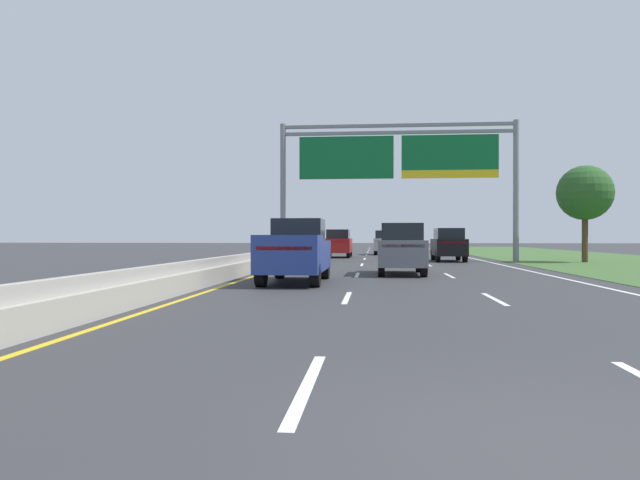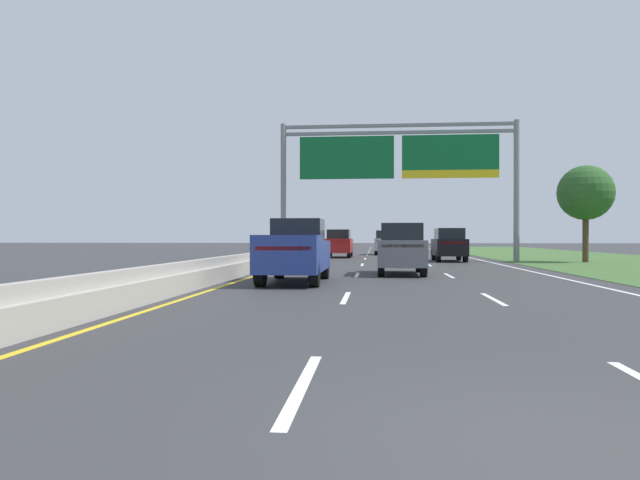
# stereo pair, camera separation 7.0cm
# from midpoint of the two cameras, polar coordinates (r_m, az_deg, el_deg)

# --- Properties ---
(ground_plane) EXTENTS (220.00, 220.00, 0.00)m
(ground_plane) POSITION_cam_midpoint_polar(r_m,az_deg,el_deg) (39.69, 7.03, -1.95)
(ground_plane) COLOR #333335
(lane_striping) EXTENTS (11.96, 106.00, 0.01)m
(lane_striping) POSITION_cam_midpoint_polar(r_m,az_deg,el_deg) (39.23, 7.05, -1.97)
(lane_striping) COLOR white
(lane_striping) RESTS_ON ground
(grass_verge_right) EXTENTS (14.00, 110.00, 0.02)m
(grass_verge_right) POSITION_cam_midpoint_polar(r_m,az_deg,el_deg) (42.44, 26.22, -1.82)
(grass_verge_right) COLOR #3D602D
(grass_verge_right) RESTS_ON ground
(median_barrier_concrete) EXTENTS (0.60, 110.00, 0.85)m
(median_barrier_concrete) POSITION_cam_midpoint_polar(r_m,az_deg,el_deg) (40.04, -2.46, -1.42)
(median_barrier_concrete) COLOR #A8A399
(median_barrier_concrete) RESTS_ON ground
(overhead_sign_gantry) EXTENTS (15.06, 0.42, 8.87)m
(overhead_sign_gantry) POSITION_cam_midpoint_polar(r_m,az_deg,el_deg) (38.08, 7.57, 7.43)
(overhead_sign_gantry) COLOR gray
(overhead_sign_gantry) RESTS_ON ground
(pickup_truck_blue) EXTENTS (2.01, 5.40, 2.20)m
(pickup_truck_blue) POSITION_cam_midpoint_polar(r_m,az_deg,el_deg) (20.27, -2.28, -1.07)
(pickup_truck_blue) COLOR navy
(pickup_truck_blue) RESTS_ON ground
(car_silver_centre_lane_suv) EXTENTS (2.00, 4.74, 2.11)m
(car_silver_centre_lane_suv) POSITION_cam_midpoint_polar(r_m,az_deg,el_deg) (52.12, 6.40, -0.21)
(car_silver_centre_lane_suv) COLOR #B2B5BA
(car_silver_centre_lane_suv) RESTS_ON ground
(car_black_right_lane_suv) EXTENTS (1.94, 4.72, 2.11)m
(car_black_right_lane_suv) POSITION_cam_midpoint_polar(r_m,az_deg,el_deg) (38.71, 12.37, -0.39)
(car_black_right_lane_suv) COLOR black
(car_black_right_lane_suv) RESTS_ON ground
(car_grey_centre_lane_suv) EXTENTS (1.97, 4.73, 2.11)m
(car_grey_centre_lane_suv) POSITION_cam_midpoint_polar(r_m,az_deg,el_deg) (24.85, 7.91, -0.77)
(car_grey_centre_lane_suv) COLOR slate
(car_grey_centre_lane_suv) RESTS_ON ground
(car_red_left_lane_suv) EXTENTS (1.91, 4.71, 2.11)m
(car_red_left_lane_suv) POSITION_cam_midpoint_polar(r_m,az_deg,el_deg) (45.03, 1.90, -0.29)
(car_red_left_lane_suv) COLOR maroon
(car_red_left_lane_suv) RESTS_ON ground
(roadside_tree_mid) EXTENTS (3.34, 3.34, 5.92)m
(roadside_tree_mid) POSITION_cam_midpoint_polar(r_m,az_deg,el_deg) (39.56, 24.27, 4.14)
(roadside_tree_mid) COLOR #4C3823
(roadside_tree_mid) RESTS_ON ground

